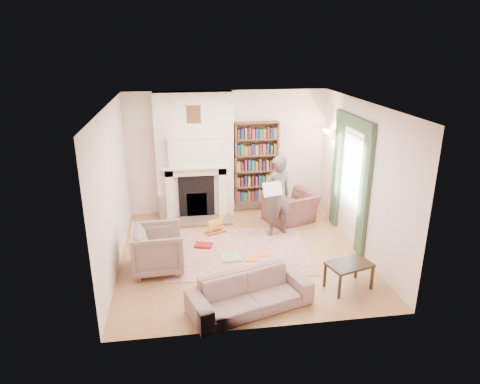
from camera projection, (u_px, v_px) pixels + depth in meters
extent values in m
plane|color=olive|center=(242.00, 253.00, 8.13)|extent=(4.50, 4.50, 0.00)
plane|color=white|center=(242.00, 105.00, 7.19)|extent=(4.50, 4.50, 0.00)
plane|color=silver|center=(227.00, 153.00, 9.76)|extent=(4.50, 0.00, 4.50)
plane|color=silver|center=(268.00, 238.00, 5.56)|extent=(4.50, 0.00, 4.50)
plane|color=silver|center=(113.00, 189.00, 7.35)|extent=(0.00, 4.50, 4.50)
plane|color=silver|center=(361.00, 178.00, 7.96)|extent=(0.00, 4.50, 4.50)
cube|color=silver|center=(195.00, 156.00, 9.49)|extent=(1.70, 0.35, 2.80)
cube|color=silver|center=(196.00, 167.00, 9.28)|extent=(1.47, 0.24, 0.05)
cube|color=black|center=(197.00, 197.00, 9.61)|extent=(0.80, 0.06, 0.96)
cube|color=silver|center=(195.00, 152.00, 9.19)|extent=(1.15, 0.18, 0.62)
cube|color=brown|center=(256.00, 163.00, 9.80)|extent=(1.00, 0.24, 1.85)
cube|color=silver|center=(352.00, 169.00, 8.32)|extent=(0.02, 0.90, 1.30)
cube|color=#2F462D|center=(364.00, 194.00, 7.74)|extent=(0.07, 0.32, 2.40)
cube|color=#2F462D|center=(337.00, 171.00, 9.05)|extent=(0.07, 0.32, 2.40)
cube|color=#2F462D|center=(354.00, 122.00, 8.00)|extent=(0.09, 1.70, 0.24)
cube|color=#BDAB8F|center=(238.00, 251.00, 8.19)|extent=(2.78, 2.19, 0.01)
imported|color=#4C2828|center=(290.00, 207.00, 9.45)|extent=(1.27, 1.19, 0.66)
imported|color=gray|center=(158.00, 249.00, 7.42)|extent=(0.92, 0.90, 0.80)
imported|color=gray|center=(250.00, 292.00, 6.38)|extent=(1.98, 1.24, 0.54)
imported|color=#504640|center=(277.00, 196.00, 8.66)|extent=(0.71, 0.56, 1.70)
cube|color=white|center=(272.00, 189.00, 8.38)|extent=(0.42, 0.23, 0.28)
cylinder|color=#9E9FA5|center=(164.00, 208.00, 9.60)|extent=(0.29, 0.29, 0.55)
cube|color=#D9E551|center=(231.00, 257.00, 7.92)|extent=(0.36, 0.36, 0.03)
cube|color=#A21216|center=(203.00, 245.00, 8.36)|extent=(0.38, 0.31, 0.06)
cube|color=red|center=(253.00, 266.00, 7.64)|extent=(0.30, 0.30, 0.02)
cube|color=red|center=(251.00, 259.00, 7.88)|extent=(0.24, 0.18, 0.02)
cube|color=red|center=(265.00, 254.00, 8.06)|extent=(0.24, 0.19, 0.02)
cube|color=red|center=(266.00, 262.00, 7.78)|extent=(0.30, 0.27, 0.02)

